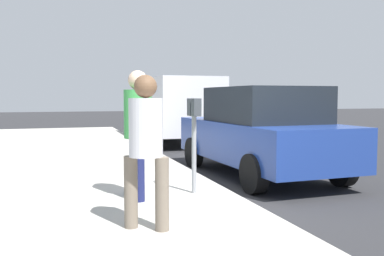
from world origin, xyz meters
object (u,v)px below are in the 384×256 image
object	(u,v)px
parking_meter	(194,125)
pedestrian_bystander	(146,140)
pedestrian_at_meter	(138,123)
parked_sedan_near	(261,131)
parked_van_far	(173,106)

from	to	relation	value
parking_meter	pedestrian_bystander	xyz separation A→B (m)	(-1.51, 1.03, -0.05)
pedestrian_at_meter	pedestrian_bystander	bearing A→B (deg)	-89.44
pedestrian_at_meter	pedestrian_bystander	xyz separation A→B (m)	(-1.44, 0.18, -0.10)
parking_meter	parked_sedan_near	bearing A→B (deg)	-49.08
parking_meter	pedestrian_bystander	size ratio (longest dim) A/B	0.84
parked_van_far	parking_meter	bearing A→B (deg)	166.96
parked_sedan_near	parked_van_far	bearing A→B (deg)	0.02
parking_meter	parked_van_far	world-z (taller)	parked_van_far
pedestrian_at_meter	parked_van_far	xyz separation A→B (m)	(8.40, -2.78, 0.04)
parking_meter	pedestrian_at_meter	xyz separation A→B (m)	(-0.07, 0.85, 0.05)
parking_meter	pedestrian_at_meter	world-z (taller)	pedestrian_at_meter
pedestrian_bystander	parked_sedan_near	xyz separation A→B (m)	(3.18, -2.96, -0.22)
pedestrian_bystander	parked_sedan_near	size ratio (longest dim) A/B	0.37
pedestrian_at_meter	parked_sedan_near	world-z (taller)	pedestrian_at_meter
pedestrian_at_meter	parked_sedan_near	xyz separation A→B (m)	(1.74, -2.78, -0.32)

